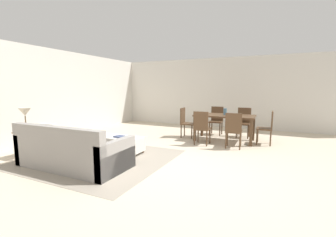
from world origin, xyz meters
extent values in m
plane|color=beige|center=(0.00, 0.00, 0.00)|extent=(10.80, 10.80, 0.00)
cube|color=silver|center=(0.00, 5.00, 1.35)|extent=(9.00, 0.12, 2.70)
cube|color=silver|center=(-4.50, 0.50, 1.35)|extent=(0.12, 11.00, 2.70)
cube|color=gray|center=(-1.80, -0.32, 0.00)|extent=(3.00, 2.80, 0.01)
cube|color=gray|center=(-1.90, -0.89, 0.21)|extent=(2.19, 1.00, 0.42)
cube|color=gray|center=(-1.90, -1.31, 0.64)|extent=(2.19, 0.16, 0.44)
cube|color=gray|center=(-2.93, -0.89, 0.31)|extent=(0.14, 1.00, 0.62)
cube|color=gray|center=(-0.88, -0.89, 0.31)|extent=(0.14, 1.00, 0.62)
cube|color=silver|center=(-2.47, -1.02, 0.63)|extent=(0.42, 0.14, 0.42)
cube|color=silver|center=(-1.90, -1.05, 0.59)|extent=(0.35, 0.10, 0.35)
cube|color=silver|center=(-1.33, -1.06, 0.59)|extent=(0.34, 0.13, 0.34)
cube|color=silver|center=(-1.70, 0.25, 0.23)|extent=(1.18, 0.55, 0.33)
cylinder|color=#513823|center=(-2.24, 0.47, 0.03)|extent=(0.05, 0.05, 0.06)
cylinder|color=#513823|center=(-1.16, 0.47, 0.03)|extent=(0.05, 0.05, 0.06)
cylinder|color=#513823|center=(-2.24, 0.03, 0.03)|extent=(0.05, 0.05, 0.06)
cylinder|color=#513823|center=(-1.16, 0.03, 0.03)|extent=(0.05, 0.05, 0.06)
cube|color=brown|center=(-3.30, -0.92, 0.57)|extent=(0.40, 0.40, 0.03)
cylinder|color=brown|center=(-3.47, -0.75, 0.28)|extent=(0.04, 0.04, 0.56)
cylinder|color=brown|center=(-3.13, -0.75, 0.28)|extent=(0.04, 0.04, 0.56)
cylinder|color=brown|center=(-3.47, -1.09, 0.28)|extent=(0.04, 0.04, 0.56)
cylinder|color=brown|center=(-3.13, -1.09, 0.28)|extent=(0.04, 0.04, 0.56)
cylinder|color=brown|center=(-3.30, -0.92, 0.60)|extent=(0.16, 0.16, 0.02)
cylinder|color=brown|center=(-3.30, -0.92, 0.77)|extent=(0.02, 0.02, 0.32)
cone|color=beige|center=(-3.30, -0.92, 1.02)|extent=(0.26, 0.26, 0.18)
cube|color=#513823|center=(0.33, 2.60, 0.74)|extent=(1.68, 0.86, 0.04)
cube|color=#513823|center=(-0.45, 2.97, 0.36)|extent=(0.07, 0.07, 0.72)
cube|color=#513823|center=(1.11, 2.97, 0.36)|extent=(0.07, 0.07, 0.72)
cube|color=#513823|center=(-0.45, 2.23, 0.36)|extent=(0.07, 0.07, 0.72)
cube|color=#513823|center=(1.11, 2.23, 0.36)|extent=(0.07, 0.07, 0.72)
cube|color=#513823|center=(-0.12, 1.89, 0.43)|extent=(0.40, 0.40, 0.04)
cube|color=#513823|center=(-0.12, 1.71, 0.69)|extent=(0.40, 0.04, 0.47)
cylinder|color=#513823|center=(-0.29, 2.06, 0.21)|extent=(0.04, 0.04, 0.41)
cylinder|color=#513823|center=(0.05, 2.06, 0.21)|extent=(0.04, 0.04, 0.41)
cylinder|color=#513823|center=(-0.29, 1.72, 0.21)|extent=(0.04, 0.04, 0.41)
cylinder|color=#513823|center=(0.05, 1.72, 0.21)|extent=(0.04, 0.04, 0.41)
cube|color=#513823|center=(0.72, 1.87, 0.43)|extent=(0.43, 0.43, 0.04)
cube|color=#513823|center=(0.73, 1.69, 0.69)|extent=(0.40, 0.07, 0.47)
cylinder|color=#513823|center=(0.54, 2.03, 0.21)|extent=(0.04, 0.04, 0.41)
cylinder|color=#513823|center=(0.87, 2.06, 0.21)|extent=(0.04, 0.04, 0.41)
cylinder|color=#513823|center=(0.56, 1.69, 0.21)|extent=(0.04, 0.04, 0.41)
cylinder|color=#513823|center=(0.90, 1.72, 0.21)|extent=(0.04, 0.04, 0.41)
cube|color=#513823|center=(-0.09, 3.34, 0.43)|extent=(0.41, 0.41, 0.04)
cube|color=#513823|center=(-0.10, 3.52, 0.69)|extent=(0.40, 0.05, 0.47)
cylinder|color=#513823|center=(0.08, 3.18, 0.21)|extent=(0.04, 0.04, 0.41)
cylinder|color=#513823|center=(-0.26, 3.17, 0.21)|extent=(0.04, 0.04, 0.41)
cylinder|color=#513823|center=(0.07, 3.52, 0.21)|extent=(0.04, 0.04, 0.41)
cylinder|color=#513823|center=(-0.27, 3.51, 0.21)|extent=(0.04, 0.04, 0.41)
cube|color=#513823|center=(0.78, 3.28, 0.43)|extent=(0.40, 0.40, 0.04)
cube|color=#513823|center=(0.78, 3.46, 0.69)|extent=(0.40, 0.04, 0.47)
cylinder|color=#513823|center=(0.95, 3.11, 0.21)|extent=(0.04, 0.04, 0.41)
cylinder|color=#513823|center=(0.61, 3.11, 0.21)|extent=(0.04, 0.04, 0.41)
cylinder|color=#513823|center=(0.95, 3.45, 0.21)|extent=(0.04, 0.04, 0.41)
cylinder|color=#513823|center=(0.61, 3.45, 0.21)|extent=(0.04, 0.04, 0.41)
cube|color=#513823|center=(1.42, 2.62, 0.43)|extent=(0.40, 0.40, 0.04)
cube|color=#513823|center=(1.60, 2.62, 0.69)|extent=(0.04, 0.40, 0.47)
cylinder|color=#513823|center=(1.25, 2.45, 0.21)|extent=(0.04, 0.04, 0.41)
cylinder|color=#513823|center=(1.25, 2.79, 0.21)|extent=(0.04, 0.04, 0.41)
cylinder|color=#513823|center=(1.59, 2.45, 0.21)|extent=(0.04, 0.04, 0.41)
cylinder|color=#513823|center=(1.59, 2.79, 0.21)|extent=(0.04, 0.04, 0.41)
cube|color=#513823|center=(-0.78, 2.57, 0.43)|extent=(0.42, 0.42, 0.04)
cube|color=#513823|center=(-0.96, 2.56, 0.69)|extent=(0.06, 0.40, 0.47)
cylinder|color=#513823|center=(-0.62, 2.75, 0.21)|extent=(0.04, 0.04, 0.41)
cylinder|color=#513823|center=(-0.61, 2.41, 0.21)|extent=(0.04, 0.04, 0.41)
cylinder|color=#513823|center=(-0.96, 2.73, 0.21)|extent=(0.04, 0.04, 0.41)
cylinder|color=#513823|center=(-0.94, 2.39, 0.21)|extent=(0.04, 0.04, 0.41)
cylinder|color=slate|center=(0.33, 2.64, 0.85)|extent=(0.10, 0.10, 0.19)
cube|color=#3F4C72|center=(-1.61, 0.20, 0.41)|extent=(0.30, 0.25, 0.03)
camera|label=1|loc=(1.63, -4.08, 1.54)|focal=24.43mm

